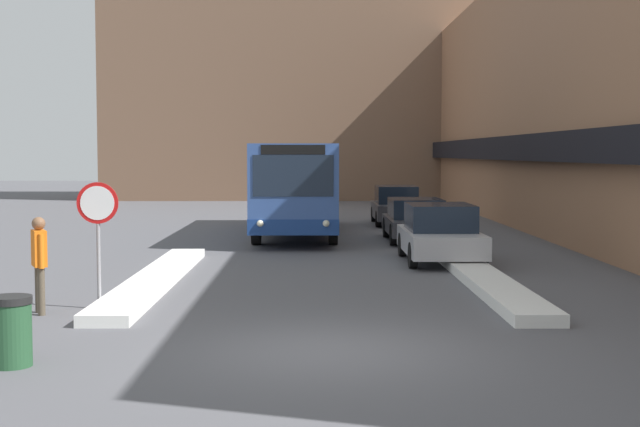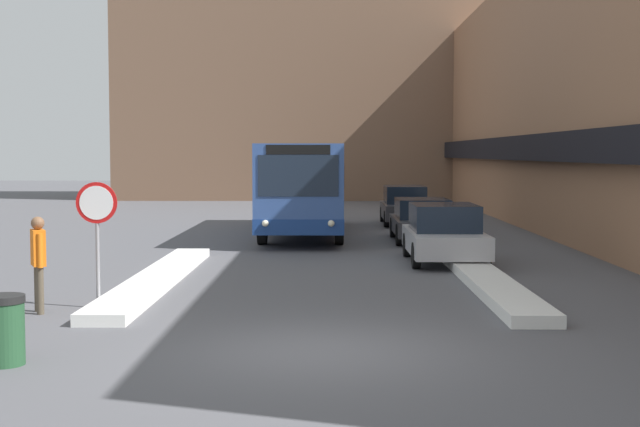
{
  "view_description": "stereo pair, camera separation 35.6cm",
  "coord_description": "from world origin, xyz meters",
  "px_view_note": "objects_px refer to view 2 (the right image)",
  "views": [
    {
      "loc": [
        -0.14,
        -12.69,
        2.86
      ],
      "look_at": [
        0.0,
        5.47,
        1.63
      ],
      "focal_mm": 50.0,
      "sensor_mm": 36.0,
      "label": 1
    },
    {
      "loc": [
        0.22,
        -12.69,
        2.86
      ],
      "look_at": [
        0.0,
        5.47,
        1.63
      ],
      "focal_mm": 50.0,
      "sensor_mm": 36.0,
      "label": 2
    }
  ],
  "objects_px": {
    "city_bus": "(304,185)",
    "parked_car_middle": "(422,220)",
    "stop_sign": "(97,217)",
    "trash_bin": "(3,330)",
    "pedestrian": "(38,255)",
    "parked_car_front": "(444,233)",
    "parked_car_back": "(405,205)"
  },
  "relations": [
    {
      "from": "pedestrian",
      "to": "city_bus",
      "type": "bearing_deg",
      "value": 139.11
    },
    {
      "from": "parked_car_back",
      "to": "city_bus",
      "type": "bearing_deg",
      "value": -131.11
    },
    {
      "from": "stop_sign",
      "to": "trash_bin",
      "type": "relative_size",
      "value": 2.45
    },
    {
      "from": "parked_car_front",
      "to": "pedestrian",
      "type": "relative_size",
      "value": 2.43
    },
    {
      "from": "parked_car_middle",
      "to": "pedestrian",
      "type": "distance_m",
      "value": 15.49
    },
    {
      "from": "parked_car_front",
      "to": "city_bus",
      "type": "bearing_deg",
      "value": 116.2
    },
    {
      "from": "parked_car_back",
      "to": "stop_sign",
      "type": "bearing_deg",
      "value": -110.49
    },
    {
      "from": "parked_car_middle",
      "to": "parked_car_back",
      "type": "xyz_separation_m",
      "value": [
        0.0,
        6.87,
        0.06
      ]
    },
    {
      "from": "stop_sign",
      "to": "parked_car_middle",
      "type": "bearing_deg",
      "value": 60.02
    },
    {
      "from": "parked_car_front",
      "to": "pedestrian",
      "type": "height_order",
      "value": "pedestrian"
    },
    {
      "from": "stop_sign",
      "to": "pedestrian",
      "type": "relative_size",
      "value": 1.34
    },
    {
      "from": "parked_car_front",
      "to": "parked_car_middle",
      "type": "xyz_separation_m",
      "value": [
        -0.0,
        5.58,
        -0.05
      ]
    },
    {
      "from": "parked_car_back",
      "to": "trash_bin",
      "type": "distance_m",
      "value": 25.03
    },
    {
      "from": "parked_car_front",
      "to": "trash_bin",
      "type": "height_order",
      "value": "parked_car_front"
    },
    {
      "from": "parked_car_front",
      "to": "parked_car_back",
      "type": "height_order",
      "value": "parked_car_back"
    },
    {
      "from": "parked_car_back",
      "to": "trash_bin",
      "type": "relative_size",
      "value": 4.47
    },
    {
      "from": "stop_sign",
      "to": "pedestrian",
      "type": "distance_m",
      "value": 1.24
    },
    {
      "from": "city_bus",
      "to": "parked_car_middle",
      "type": "relative_size",
      "value": 2.66
    },
    {
      "from": "stop_sign",
      "to": "trash_bin",
      "type": "height_order",
      "value": "stop_sign"
    },
    {
      "from": "city_bus",
      "to": "pedestrian",
      "type": "distance_m",
      "value": 16.11
    },
    {
      "from": "parked_car_middle",
      "to": "parked_car_back",
      "type": "distance_m",
      "value": 6.87
    },
    {
      "from": "parked_car_middle",
      "to": "trash_bin",
      "type": "distance_m",
      "value": 18.58
    },
    {
      "from": "city_bus",
      "to": "parked_car_middle",
      "type": "height_order",
      "value": "city_bus"
    },
    {
      "from": "city_bus",
      "to": "parked_car_middle",
      "type": "distance_m",
      "value": 4.7
    },
    {
      "from": "parked_car_middle",
      "to": "city_bus",
      "type": "bearing_deg",
      "value": 148.74
    },
    {
      "from": "pedestrian",
      "to": "stop_sign",
      "type": "bearing_deg",
      "value": 94.3
    },
    {
      "from": "pedestrian",
      "to": "parked_car_front",
      "type": "bearing_deg",
      "value": 107.2
    },
    {
      "from": "pedestrian",
      "to": "trash_bin",
      "type": "bearing_deg",
      "value": -13.88
    },
    {
      "from": "city_bus",
      "to": "parked_car_back",
      "type": "distance_m",
      "value": 6.04
    },
    {
      "from": "parked_car_front",
      "to": "parked_car_back",
      "type": "distance_m",
      "value": 12.45
    },
    {
      "from": "parked_car_back",
      "to": "stop_sign",
      "type": "height_order",
      "value": "stop_sign"
    },
    {
      "from": "parked_car_front",
      "to": "parked_car_back",
      "type": "relative_size",
      "value": 0.99
    }
  ]
}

